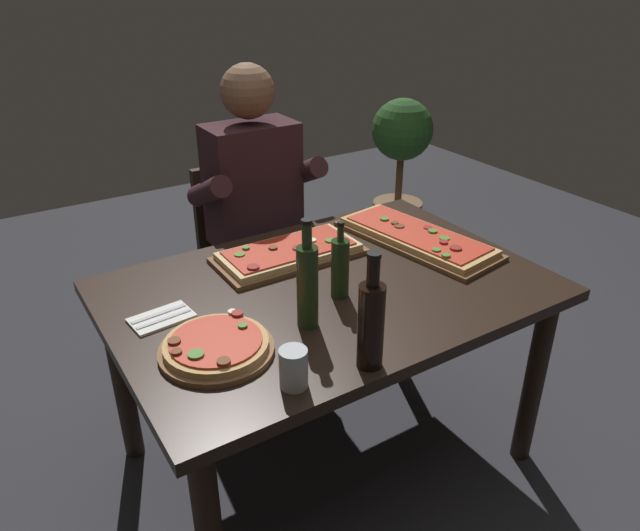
{
  "coord_description": "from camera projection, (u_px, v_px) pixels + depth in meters",
  "views": [
    {
      "loc": [
        -0.94,
        -1.43,
        1.7
      ],
      "look_at": [
        0.0,
        0.05,
        0.79
      ],
      "focal_mm": 33.51,
      "sensor_mm": 36.0,
      "label": 1
    }
  ],
  "objects": [
    {
      "name": "napkin_cutlery_set",
      "position": [
        162.0,
        318.0,
        1.77
      ],
      "size": [
        0.19,
        0.13,
        0.01
      ],
      "color": "white",
      "rests_on": "dining_table"
    },
    {
      "name": "pizza_rectangular_front",
      "position": [
        289.0,
        253.0,
        2.12
      ],
      "size": [
        0.53,
        0.26,
        0.05
      ],
      "color": "brown",
      "rests_on": "dining_table"
    },
    {
      "name": "potted_plant_corner",
      "position": [
        400.0,
        165.0,
        3.72
      ],
      "size": [
        0.37,
        0.37,
        0.95
      ],
      "color": "#846042",
      "rests_on": "ground_plane"
    },
    {
      "name": "tumbler_near_camera",
      "position": [
        293.0,
        368.0,
        1.47
      ],
      "size": [
        0.07,
        0.07,
        0.11
      ],
      "color": "silver",
      "rests_on": "dining_table"
    },
    {
      "name": "ground_plane",
      "position": [
        327.0,
        453.0,
        2.29
      ],
      "size": [
        6.4,
        6.4,
        0.0
      ],
      "primitive_type": "plane",
      "color": "#2D2D33"
    },
    {
      "name": "vinegar_bottle_green",
      "position": [
        371.0,
        322.0,
        1.51
      ],
      "size": [
        0.07,
        0.07,
        0.33
      ],
      "color": "black",
      "rests_on": "dining_table"
    },
    {
      "name": "oil_bottle_amber",
      "position": [
        340.0,
        267.0,
        1.85
      ],
      "size": [
        0.06,
        0.06,
        0.25
      ],
      "color": "#233819",
      "rests_on": "dining_table"
    },
    {
      "name": "pizza_round_far",
      "position": [
        216.0,
        346.0,
        1.61
      ],
      "size": [
        0.31,
        0.31,
        0.05
      ],
      "color": "brown",
      "rests_on": "dining_table"
    },
    {
      "name": "diner_chair",
      "position": [
        249.0,
        250.0,
        2.77
      ],
      "size": [
        0.44,
        0.44,
        0.87
      ],
      "color": "black",
      "rests_on": "ground_plane"
    },
    {
      "name": "seated_diner",
      "position": [
        258.0,
        206.0,
        2.56
      ],
      "size": [
        0.53,
        0.41,
        1.33
      ],
      "color": "#23232D",
      "rests_on": "ground_plane"
    },
    {
      "name": "pizza_rectangular_left",
      "position": [
        416.0,
        237.0,
        2.24
      ],
      "size": [
        0.35,
        0.67,
        0.05
      ],
      "color": "brown",
      "rests_on": "dining_table"
    },
    {
      "name": "dining_table",
      "position": [
        328.0,
        310.0,
        2.0
      ],
      "size": [
        1.4,
        0.96,
        0.74
      ],
      "color": "black",
      "rests_on": "ground_plane"
    },
    {
      "name": "wine_bottle_dark",
      "position": [
        307.0,
        284.0,
        1.68
      ],
      "size": [
        0.06,
        0.06,
        0.33
      ],
      "color": "#233819",
      "rests_on": "dining_table"
    }
  ]
}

